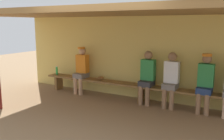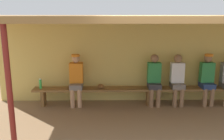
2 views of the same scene
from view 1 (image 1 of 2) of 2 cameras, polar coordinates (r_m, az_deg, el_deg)
The scene contains 10 objects.
ground_plane at distance 5.30m, azimuth -0.03°, elevation -11.77°, with size 24.00×24.00×0.00m, color #8C6D4C.
back_wall at distance 6.78m, azimuth 8.25°, elevation 2.67°, with size 8.00×0.20×2.20m, color #D8BC60.
dugout_roof at distance 5.54m, azimuth 3.60°, elevation 13.08°, with size 8.00×2.80×0.12m, color olive.
bench at distance 6.51m, azimuth 6.66°, elevation -4.02°, with size 6.00×0.36×0.46m.
player_in_red at distance 7.34m, azimuth -6.92°, elevation 0.48°, with size 0.34×0.42×1.34m.
player_middle at distance 6.03m, azimuth 20.29°, elevation -2.24°, with size 0.34×0.42×1.34m.
player_rightmost at distance 6.38m, azimuth 7.94°, elevation -1.18°, with size 0.34×0.42×1.34m.
player_in_white at distance 6.19m, azimuth 13.15°, elevation -1.71°, with size 0.34×0.42×1.34m.
water_bottle_green at distance 7.94m, azimuth -12.34°, elevation -0.11°, with size 0.07×0.07×0.26m.
baseball_glove_dark_brown at distance 7.06m, azimuth -2.58°, elevation -1.84°, with size 0.24×0.17×0.09m, color brown.
Camera 1 is at (2.40, -4.28, 1.99)m, focal length 40.53 mm.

